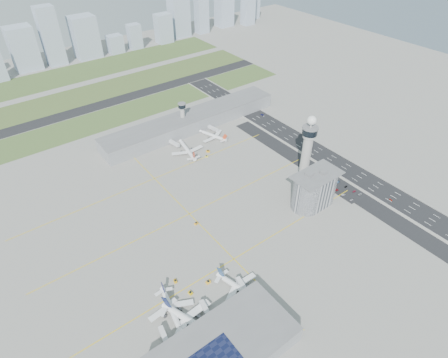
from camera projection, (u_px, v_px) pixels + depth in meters
ground at (249, 214)px, 311.87m from camera, size 1000.00×1000.00×0.00m
grass_strip_0 at (114, 116)px, 443.50m from camera, size 480.00×50.00×0.08m
grass_strip_1 at (90, 94)px, 490.54m from camera, size 480.00×60.00×0.08m
grass_strip_2 at (69, 75)px, 540.72m from camera, size 480.00×70.00×0.08m
runway at (102, 105)px, 466.70m from camera, size 480.00×22.00×0.10m
highway at (339, 165)px, 366.31m from camera, size 28.00×500.00×0.10m
barrier_left at (330, 170)px, 359.33m from camera, size 0.60×500.00×1.20m
barrier_right at (348, 159)px, 372.60m from camera, size 0.60×500.00×1.20m
landside_road at (330, 179)px, 348.20m from camera, size 18.00×260.00×0.08m
parking_lot at (339, 187)px, 339.72m from camera, size 20.00×44.00×0.10m
taxiway_line_h_0 at (234, 259)px, 274.10m from camera, size 260.00×0.60×0.01m
taxiway_line_h_1 at (189, 214)px, 311.74m from camera, size 260.00×0.60×0.01m
taxiway_line_h_2 at (154, 179)px, 349.37m from camera, size 260.00×0.60×0.01m
taxiway_line_v at (189, 214)px, 311.74m from camera, size 0.60×260.00×0.01m
control_tower at (308, 146)px, 329.32m from camera, size 14.00×14.00×64.50m
secondary_tower at (183, 114)px, 408.54m from camera, size 8.60×8.60×31.90m
admin_building at (314, 189)px, 313.24m from camera, size 42.00×24.00×33.50m
terminal_pier at (192, 121)px, 418.76m from camera, size 210.00×32.00×15.80m
near_terminal at (224, 348)px, 214.74m from camera, size 84.00×42.00×13.00m
airplane_near_a at (171, 308)px, 236.84m from camera, size 36.70×41.02×10.08m
airplane_near_b at (191, 319)px, 229.29m from camera, size 50.19×54.11×12.30m
airplane_near_c at (240, 287)px, 248.79m from camera, size 41.59×45.75×10.84m
airplane_far_a at (187, 148)px, 380.20m from camera, size 41.10×45.93×11.29m
airplane_far_b at (213, 134)px, 402.66m from camera, size 40.67×44.13×10.16m
jet_bridge_near_0 at (169, 348)px, 218.32m from camera, size 5.39×14.31×5.70m
jet_bridge_near_1 at (211, 320)px, 232.53m from camera, size 5.39×14.31×5.70m
jet_bridge_near_2 at (248, 295)px, 246.74m from camera, size 5.39×14.31×5.70m
jet_bridge_far_0 at (170, 142)px, 393.85m from camera, size 5.39×14.31×5.70m
jet_bridge_far_1 at (209, 127)px, 417.53m from camera, size 5.39×14.31×5.70m
tug_0 at (175, 281)px, 257.89m from camera, size 2.71×3.38×1.72m
tug_1 at (190, 293)px, 250.36m from camera, size 2.65×3.41×1.78m
tug_2 at (208, 282)px, 257.19m from camera, size 3.31×2.31×1.89m
tug_3 at (196, 223)px, 301.90m from camera, size 3.49×2.80×1.78m
tug_4 at (206, 156)px, 376.70m from camera, size 3.48×3.26×1.67m
tug_5 at (208, 151)px, 383.59m from camera, size 4.39×4.34×2.13m
car_lot_0 at (351, 200)px, 324.78m from camera, size 3.71×1.71×1.23m
car_lot_1 at (344, 195)px, 330.22m from camera, size 4.05×1.98×1.28m
car_lot_2 at (336, 190)px, 335.39m from camera, size 4.96×2.88×1.30m
car_lot_3 at (334, 187)px, 338.30m from camera, size 4.46×2.23×1.24m
car_lot_4 at (326, 182)px, 343.99m from camera, size 3.27×1.39×1.10m
car_lot_5 at (321, 179)px, 348.17m from camera, size 3.45×1.69×1.09m
car_lot_6 at (360, 194)px, 330.83m from camera, size 4.24×2.46×1.11m
car_lot_7 at (354, 191)px, 334.03m from camera, size 3.82×1.64×1.10m
car_lot_8 at (346, 187)px, 339.20m from camera, size 3.51×1.73×1.15m
car_lot_9 at (338, 182)px, 344.41m from camera, size 3.95×1.87×1.25m
car_lot_10 at (334, 179)px, 347.65m from camera, size 4.64×2.15×1.29m
car_lot_11 at (327, 174)px, 353.68m from camera, size 3.82×1.59×1.11m
car_hw_0 at (391, 200)px, 324.81m from camera, size 1.72×3.33×1.09m
car_hw_1 at (311, 147)px, 390.26m from camera, size 1.82×3.98×1.26m
car_hw_2 at (262, 115)px, 445.31m from camera, size 2.57×4.66×1.23m
car_hw_4 at (224, 100)px, 474.79m from camera, size 1.72×3.78×1.26m
skyline_bldg_7 at (23, 48)px, 538.83m from camera, size 35.76×28.61×61.22m
skyline_bldg_8 at (51, 36)px, 547.59m from camera, size 26.33×21.06×83.39m
skyline_bldg_9 at (85, 37)px, 578.18m from camera, size 36.96×29.57×62.11m
skyline_bldg_10 at (115, 44)px, 603.75m from camera, size 23.01×18.41×27.75m
skyline_bldg_11 at (135, 36)px, 616.64m from camera, size 20.22×16.18×38.97m
skyline_bldg_12 at (164, 28)px, 638.43m from camera, size 26.14×20.92×46.89m
skyline_bldg_13 at (179, 12)px, 653.86m from camera, size 32.26×25.81×81.20m
skyline_bldg_14 at (202, 13)px, 673.98m from camera, size 21.59×17.28×68.75m
skyline_bldg_15 at (224, 9)px, 708.89m from camera, size 30.25×24.20×63.40m
skyline_bldg_16 at (248, 5)px, 714.29m from camera, size 23.04×18.43×71.56m
skyline_bldg_17 at (253, 8)px, 758.17m from camera, size 22.64×18.11×41.06m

